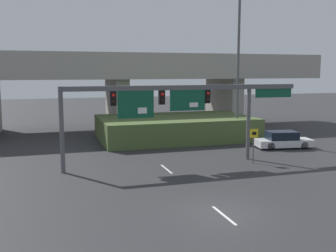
# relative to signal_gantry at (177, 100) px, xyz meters

# --- Properties ---
(ground_plane) EXTENTS (160.00, 160.00, 0.00)m
(ground_plane) POSITION_rel_signal_gantry_xyz_m (-1.08, -9.33, -4.44)
(ground_plane) COLOR #2D2D30
(lane_markings) EXTENTS (0.14, 46.10, 0.01)m
(lane_markings) POSITION_rel_signal_gantry_xyz_m (-1.08, 3.33, -4.43)
(lane_markings) COLOR silver
(lane_markings) RESTS_ON ground
(signal_gantry) EXTENTS (16.71, 0.44, 5.44)m
(signal_gantry) POSITION_rel_signal_gantry_xyz_m (0.00, 0.00, 0.00)
(signal_gantry) COLOR #515456
(signal_gantry) RESTS_ON ground
(speed_limit_sign) EXTENTS (0.60, 0.11, 2.46)m
(speed_limit_sign) POSITION_rel_signal_gantry_xyz_m (5.19, -1.24, -2.83)
(speed_limit_sign) COLOR #4C4C4C
(speed_limit_sign) RESTS_ON ground
(highway_light_pole_near) EXTENTS (0.70, 0.36, 15.36)m
(highway_light_pole_near) POSITION_rel_signal_gantry_xyz_m (8.27, 7.33, 3.62)
(highway_light_pole_near) COLOR #515456
(highway_light_pole_near) RESTS_ON ground
(overpass_bridge) EXTENTS (45.11, 9.39, 8.19)m
(overpass_bridge) POSITION_rel_signal_gantry_xyz_m (-1.08, 17.40, 1.32)
(overpass_bridge) COLOR #A39E93
(overpass_bridge) RESTS_ON ground
(grass_embankment) EXTENTS (14.13, 8.53, 2.08)m
(grass_embankment) POSITION_rel_signal_gantry_xyz_m (3.14, 9.91, -3.39)
(grass_embankment) COLOR #4C6033
(grass_embankment) RESTS_ON ground
(parked_sedan_near_right) EXTENTS (4.88, 2.49, 1.42)m
(parked_sedan_near_right) POSITION_rel_signal_gantry_xyz_m (10.31, 2.88, -3.78)
(parked_sedan_near_right) COLOR silver
(parked_sedan_near_right) RESTS_ON ground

